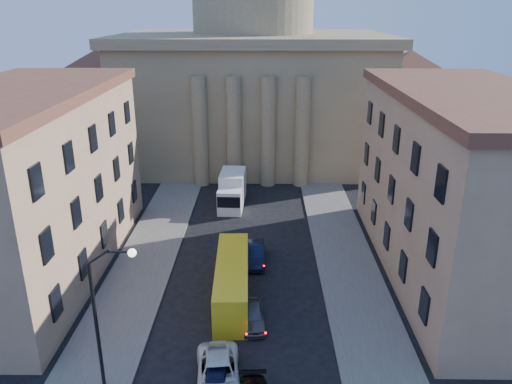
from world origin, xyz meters
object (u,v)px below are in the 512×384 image
street_lamp (104,308)px  car_left_near (216,382)px  city_bus (232,279)px  box_truck (232,191)px

street_lamp → car_left_near: bearing=-1.7°
city_bus → box_truck: size_ratio=1.57×
street_lamp → box_truck: (5.06, 27.96, -3.61)m
street_lamp → city_bus: (6.17, 9.50, -3.74)m
street_lamp → city_bus: street_lamp is taller
car_left_near → box_truck: 28.16m
city_bus → box_truck: bearing=91.7°
street_lamp → city_bus: bearing=57.0°
city_bus → box_truck: box_truck is taller
car_left_near → street_lamp: bearing=177.1°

